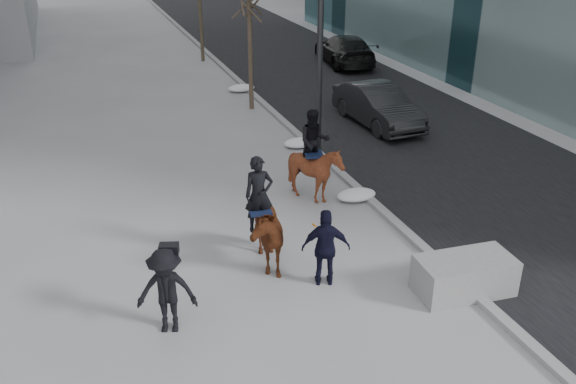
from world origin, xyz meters
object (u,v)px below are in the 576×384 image
object	(u,v)px
planter	(464,275)
mounted_left	(261,227)
mounted_right	(315,166)
car_near	(378,106)

from	to	relation	value
planter	mounted_left	size ratio (longest dim) A/B	0.79
mounted_left	mounted_right	world-z (taller)	same
car_near	mounted_left	distance (m)	10.54
mounted_left	car_near	bearing A→B (deg)	48.44
planter	mounted_right	size ratio (longest dim) A/B	0.79
car_near	mounted_right	bearing A→B (deg)	-134.52
planter	car_near	xyz separation A→B (m)	(3.34, 10.39, 0.34)
planter	mounted_left	world-z (taller)	mounted_left
car_near	mounted_left	world-z (taller)	mounted_left
planter	mounted_left	distance (m)	4.45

